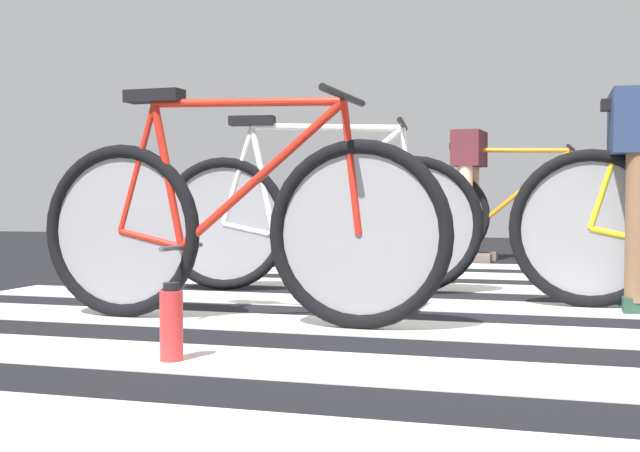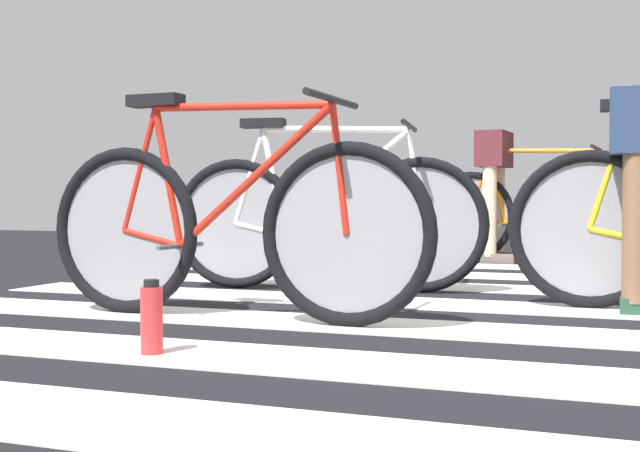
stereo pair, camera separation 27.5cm
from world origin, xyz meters
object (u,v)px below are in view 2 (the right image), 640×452
Objects in this scene: bicycle_1_of_4 at (228,226)px; water_bottle at (152,319)px; cyclist_2_of_4 at (637,169)px; cyclist_4_of_4 at (495,178)px; bicycle_3_of_4 at (325,219)px; bicycle_4_of_4 at (534,213)px.

bicycle_1_of_4 reaches higher than water_bottle.
cyclist_2_of_4 is 2.89m from cyclist_4_of_4.
water_bottle is at bearing -79.51° from bicycle_1_of_4.
water_bottle is at bearing -90.86° from cyclist_4_of_4.
bicycle_3_of_4 is 2.55m from bicycle_4_of_4.
cyclist_2_of_4 is 2.25m from water_bottle.
bicycle_3_of_4 is 2.50m from cyclist_4_of_4.
bicycle_1_of_4 and bicycle_3_of_4 have the same top height.
bicycle_4_of_4 is (0.86, 2.40, 0.00)m from bicycle_3_of_4.
bicycle_1_of_4 is 1.16m from bicycle_3_of_4.
water_bottle is (-0.73, -4.33, -0.27)m from bicycle_4_of_4.
cyclist_2_of_4 is at bearing -64.67° from cyclist_4_of_4.
water_bottle is (0.12, -1.94, -0.27)m from bicycle_3_of_4.
bicycle_4_of_4 is at bearing 0.00° from cyclist_4_of_4.
water_bottle is (-0.42, -4.36, -0.55)m from cyclist_4_of_4.
cyclist_2_of_4 reaches higher than bicycle_1_of_4.
bicycle_4_of_4 is 7.24× the size of water_bottle.
bicycle_4_of_4 is at bearing 78.47° from bicycle_1_of_4.
cyclist_2_of_4 is 0.56× the size of bicycle_3_of_4.
bicycle_1_of_4 is 3.66m from bicycle_4_of_4.
water_bottle is at bearing -132.09° from cyclist_2_of_4.
cyclist_4_of_4 is at bearing 84.44° from water_bottle.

